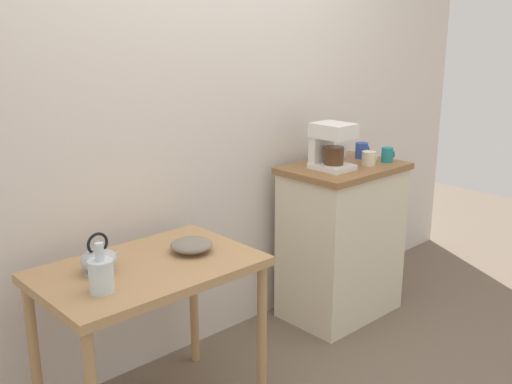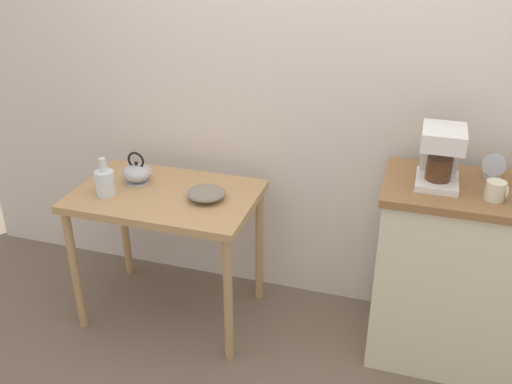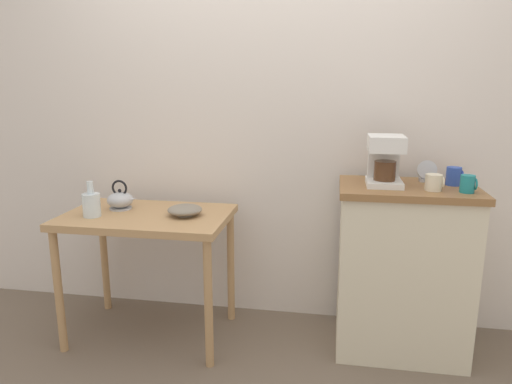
% 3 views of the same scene
% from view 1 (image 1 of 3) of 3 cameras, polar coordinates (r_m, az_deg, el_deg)
% --- Properties ---
extents(ground_plane, '(8.00, 8.00, 0.00)m').
position_cam_1_polar(ground_plane, '(3.27, -0.03, -15.78)').
color(ground_plane, '#6B5B4C').
extents(back_wall, '(4.40, 0.10, 2.80)m').
position_cam_1_polar(back_wall, '(3.18, -3.78, 10.11)').
color(back_wall, silver).
rests_on(back_wall, ground_plane).
extents(wooden_table, '(0.92, 0.59, 0.74)m').
position_cam_1_polar(wooden_table, '(2.58, -10.24, -8.84)').
color(wooden_table, tan).
rests_on(wooden_table, ground_plane).
extents(kitchen_counter, '(0.70, 0.48, 0.93)m').
position_cam_1_polar(kitchen_counter, '(3.60, 8.20, -4.63)').
color(kitchen_counter, beige).
rests_on(kitchen_counter, ground_plane).
extents(bowl_stoneware, '(0.19, 0.19, 0.06)m').
position_cam_1_polar(bowl_stoneware, '(2.65, -6.22, -5.08)').
color(bowl_stoneware, gray).
rests_on(bowl_stoneware, wooden_table).
extents(teakettle, '(0.18, 0.15, 0.17)m').
position_cam_1_polar(teakettle, '(2.50, -14.84, -6.31)').
color(teakettle, '#B2B5BA').
rests_on(teakettle, wooden_table).
extents(glass_carafe_vase, '(0.09, 0.09, 0.20)m').
position_cam_1_polar(glass_carafe_vase, '(2.31, -14.67, -7.69)').
color(glass_carafe_vase, silver).
rests_on(glass_carafe_vase, wooden_table).
extents(coffee_maker, '(0.18, 0.22, 0.26)m').
position_cam_1_polar(coffee_maker, '(3.35, 7.12, 4.61)').
color(coffee_maker, white).
rests_on(coffee_maker, kitchen_counter).
extents(mug_blue, '(0.08, 0.08, 0.10)m').
position_cam_1_polar(mug_blue, '(3.67, 10.14, 3.97)').
color(mug_blue, '#2D4CAD').
rests_on(mug_blue, kitchen_counter).
extents(mug_dark_teal, '(0.08, 0.07, 0.09)m').
position_cam_1_polar(mug_dark_teal, '(3.60, 12.53, 3.52)').
color(mug_dark_teal, teal).
rests_on(mug_dark_teal, kitchen_counter).
extents(mug_small_cream, '(0.09, 0.08, 0.08)m').
position_cam_1_polar(mug_small_cream, '(3.49, 10.81, 3.20)').
color(mug_small_cream, beige).
rests_on(mug_small_cream, kitchen_counter).
extents(table_clock, '(0.10, 0.05, 0.12)m').
position_cam_1_polar(table_clock, '(3.62, 8.09, 3.95)').
color(table_clock, '#B2B5BA').
rests_on(table_clock, kitchen_counter).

